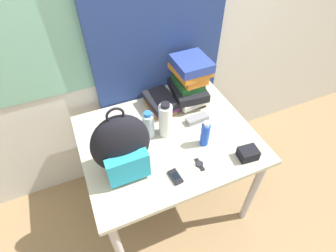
{
  "coord_description": "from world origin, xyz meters",
  "views": [
    {
      "loc": [
        -0.42,
        -0.56,
        1.95
      ],
      "look_at": [
        0.0,
        0.42,
        0.84
      ],
      "focal_mm": 28.0,
      "sensor_mm": 36.0,
      "label": 1
    }
  ],
  "objects": [
    {
      "name": "sunscreen_bottle",
      "position": [
        0.18,
        0.29,
        0.83
      ],
      "size": [
        0.05,
        0.05,
        0.18
      ],
      "color": "blue",
      "rests_on": "desk"
    },
    {
      "name": "desk",
      "position": [
        0.0,
        0.42,
        0.65
      ],
      "size": [
        1.05,
        0.84,
        0.74
      ],
      "color": "#B7B299",
      "rests_on": "ground_plane"
    },
    {
      "name": "book_stack_center",
      "position": [
        0.27,
        0.69,
        0.91
      ],
      "size": [
        0.25,
        0.31,
        0.33
      ],
      "color": "black",
      "rests_on": "desk"
    },
    {
      "name": "water_bottle",
      "position": [
        -0.1,
        0.49,
        0.83
      ],
      "size": [
        0.07,
        0.07,
        0.19
      ],
      "color": "silver",
      "rests_on": "desk"
    },
    {
      "name": "backpack",
      "position": [
        -0.3,
        0.31,
        0.92
      ],
      "size": [
        0.31,
        0.22,
        0.43
      ],
      "color": "black",
      "rests_on": "desk"
    },
    {
      "name": "book_stack_left",
      "position": [
        0.06,
        0.69,
        0.79
      ],
      "size": [
        0.19,
        0.26,
        0.1
      ],
      "color": "olive",
      "rests_on": "desk"
    },
    {
      "name": "wristwatch",
      "position": [
        0.08,
        0.16,
        0.75
      ],
      "size": [
        0.04,
        0.09,
        0.01
      ],
      "color": "black",
      "rests_on": "desk"
    },
    {
      "name": "sports_bottle",
      "position": [
        -0.0,
        0.46,
        0.86
      ],
      "size": [
        0.08,
        0.08,
        0.24
      ],
      "color": "white",
      "rests_on": "desk"
    },
    {
      "name": "curtain_blue",
      "position": [
        0.13,
        0.87,
        1.25
      ],
      "size": [
        0.89,
        0.04,
        2.5
      ],
      "color": "navy",
      "rests_on": "ground_plane"
    },
    {
      "name": "wall_back",
      "position": [
        -0.0,
        0.93,
        1.25
      ],
      "size": [
        6.0,
        0.06,
        2.5
      ],
      "color": "beige",
      "rests_on": "ground_plane"
    },
    {
      "name": "sunglasses_case",
      "position": [
        0.23,
        0.48,
        0.76
      ],
      "size": [
        0.15,
        0.06,
        0.04
      ],
      "color": "gray",
      "rests_on": "desk"
    },
    {
      "name": "camera_pouch",
      "position": [
        0.36,
        0.1,
        0.77
      ],
      "size": [
        0.11,
        0.09,
        0.06
      ],
      "color": "black",
      "rests_on": "desk"
    },
    {
      "name": "ground_plane",
      "position": [
        0.0,
        0.0,
        0.0
      ],
      "size": [
        12.0,
        12.0,
        0.0
      ],
      "primitive_type": "plane",
      "color": "#8C704C"
    },
    {
      "name": "cell_phone",
      "position": [
        -0.08,
        0.14,
        0.75
      ],
      "size": [
        0.06,
        0.1,
        0.02
      ],
      "color": "black",
      "rests_on": "desk"
    }
  ]
}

